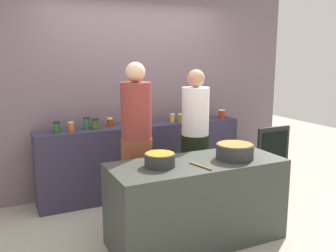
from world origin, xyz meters
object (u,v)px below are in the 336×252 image
object	(u,v)px
preserve_jar_6	(172,118)
chalkboard_sign	(273,158)
preserve_jar_7	(181,118)
preserve_jar_2	(86,123)
cooking_pot_left	(160,160)
preserve_jar_1	(71,126)
preserve_jar_0	(57,127)
cook_with_tongs	(137,152)
preserve_jar_5	(136,122)
cooking_pot_center	(235,151)
preserve_jar_9	(203,116)
cook_in_cap	(195,147)
preserve_jar_4	(110,122)
preserve_jar_8	(188,117)
wooden_spoon	(200,166)
preserve_jar_10	(222,114)
preserve_jar_3	(95,124)

from	to	relation	value
preserve_jar_6	chalkboard_sign	size ratio (longest dim) A/B	0.13
preserve_jar_6	preserve_jar_7	distance (m)	0.12
preserve_jar_2	cooking_pot_left	size ratio (longest dim) A/B	0.51
preserve_jar_1	preserve_jar_0	bearing A→B (deg)	-168.93
cook_with_tongs	preserve_jar_5	bearing A→B (deg)	70.02
preserve_jar_2	cooking_pot_center	bearing A→B (deg)	-53.56
preserve_jar_9	chalkboard_sign	world-z (taller)	preserve_jar_9
preserve_jar_9	cooking_pot_center	bearing A→B (deg)	-109.12
preserve_jar_2	cooking_pot_center	xyz separation A→B (m)	(1.10, -1.49, -0.12)
preserve_jar_6	cook_in_cap	size ratio (longest dim) A/B	0.07
preserve_jar_4	preserve_jar_8	bearing A→B (deg)	-4.24
preserve_jar_4	preserve_jar_9	distance (m)	1.29
preserve_jar_5	preserve_jar_8	distance (m)	0.78
cook_with_tongs	cook_in_cap	distance (m)	0.77
chalkboard_sign	wooden_spoon	bearing A→B (deg)	-150.89
preserve_jar_7	preserve_jar_8	bearing A→B (deg)	11.96
cooking_pot_left	cook_with_tongs	bearing A→B (deg)	89.50
preserve_jar_6	cook_with_tongs	bearing A→B (deg)	-135.75
preserve_jar_7	preserve_jar_10	distance (m)	0.66
preserve_jar_4	cook_in_cap	size ratio (longest dim) A/B	0.06
preserve_jar_2	preserve_jar_7	bearing A→B (deg)	-2.52
cook_with_tongs	preserve_jar_4	bearing A→B (deg)	92.25
preserve_jar_8	preserve_jar_9	bearing A→B (deg)	-13.42
preserve_jar_4	preserve_jar_0	bearing A→B (deg)	-170.88
preserve_jar_4	preserve_jar_5	world-z (taller)	preserve_jar_4
cooking_pot_center	wooden_spoon	size ratio (longest dim) A/B	1.29
preserve_jar_3	cooking_pot_center	size ratio (longest dim) A/B	0.34
preserve_jar_1	wooden_spoon	bearing A→B (deg)	-61.28
preserve_jar_7	cook_in_cap	world-z (taller)	cook_in_cap
preserve_jar_3	cooking_pot_left	world-z (taller)	preserve_jar_3
preserve_jar_8	wooden_spoon	world-z (taller)	preserve_jar_8
preserve_jar_0	preserve_jar_8	world-z (taller)	preserve_jar_0
preserve_jar_2	preserve_jar_9	bearing A→B (deg)	-2.85
preserve_jar_9	chalkboard_sign	size ratio (longest dim) A/B	0.12
preserve_jar_1	preserve_jar_5	distance (m)	0.80
preserve_jar_6	preserve_jar_4	bearing A→B (deg)	176.02
preserve_jar_4	preserve_jar_7	xyz separation A→B (m)	(0.95, -0.11, 0.00)
preserve_jar_0	preserve_jar_2	distance (m)	0.36
preserve_jar_1	cook_with_tongs	size ratio (longest dim) A/B	0.06
preserve_jar_4	preserve_jar_8	world-z (taller)	preserve_jar_8
preserve_jar_4	preserve_jar_8	xyz separation A→B (m)	(1.07, -0.08, 0.00)
preserve_jar_8	preserve_jar_10	distance (m)	0.54
preserve_jar_6	chalkboard_sign	bearing A→B (deg)	-27.32
preserve_jar_0	preserve_jar_8	bearing A→B (deg)	0.90
preserve_jar_2	preserve_jar_4	distance (m)	0.31
preserve_jar_5	chalkboard_sign	xyz separation A→B (m)	(1.75, -0.57, -0.55)
preserve_jar_10	cook_in_cap	distance (m)	1.08
preserve_jar_3	preserve_jar_8	distance (m)	1.28
preserve_jar_2	cooking_pot_center	size ratio (longest dim) A/B	0.39
preserve_jar_9	wooden_spoon	size ratio (longest dim) A/B	0.38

